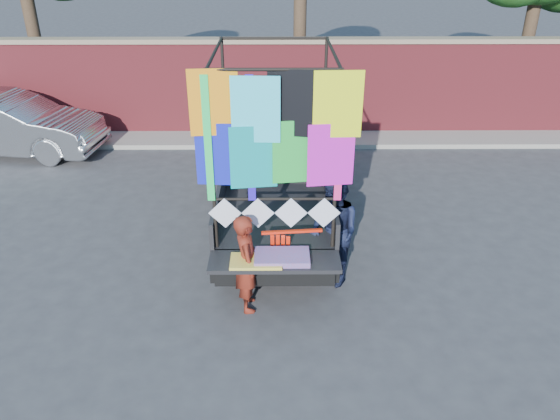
{
  "coord_description": "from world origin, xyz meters",
  "views": [
    {
      "loc": [
        0.33,
        -7.77,
        5.18
      ],
      "look_at": [
        0.38,
        -0.17,
        1.24
      ],
      "focal_mm": 35.0,
      "sensor_mm": 36.0,
      "label": 1
    }
  ],
  "objects_px": {
    "pickup_truck": "(275,172)",
    "man": "(334,232)",
    "woman": "(247,263)",
    "sedan": "(10,125)"
  },
  "relations": [
    {
      "from": "man",
      "to": "pickup_truck",
      "type": "bearing_deg",
      "value": 174.88
    },
    {
      "from": "pickup_truck",
      "to": "man",
      "type": "bearing_deg",
      "value": -68.84
    },
    {
      "from": "pickup_truck",
      "to": "woman",
      "type": "height_order",
      "value": "pickup_truck"
    },
    {
      "from": "pickup_truck",
      "to": "man",
      "type": "distance_m",
      "value": 2.57
    },
    {
      "from": "woman",
      "to": "man",
      "type": "bearing_deg",
      "value": -70.7
    },
    {
      "from": "pickup_truck",
      "to": "man",
      "type": "relative_size",
      "value": 3.08
    },
    {
      "from": "sedan",
      "to": "man",
      "type": "xyz_separation_m",
      "value": [
        7.64,
        -5.79,
        0.16
      ]
    },
    {
      "from": "pickup_truck",
      "to": "woman",
      "type": "xyz_separation_m",
      "value": [
        -0.41,
        -3.09,
        -0.12
      ]
    },
    {
      "from": "pickup_truck",
      "to": "woman",
      "type": "relative_size",
      "value": 3.62
    },
    {
      "from": "man",
      "to": "woman",
      "type": "bearing_deg",
      "value": -88.98
    }
  ]
}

